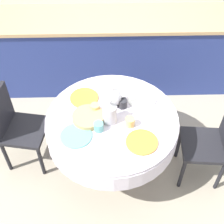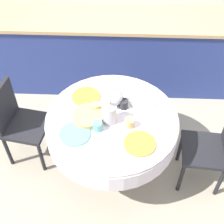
# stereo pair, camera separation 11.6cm
# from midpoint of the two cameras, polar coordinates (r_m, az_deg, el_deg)

# --- Properties ---
(ground_plane) EXTENTS (12.00, 12.00, 0.00)m
(ground_plane) POSITION_cam_midpoint_polar(r_m,az_deg,el_deg) (3.26, -1.04, -9.95)
(ground_plane) COLOR #9E937F
(kitchen_counter) EXTENTS (3.24, 0.64, 0.93)m
(kitchen_counter) POSITION_cam_midpoint_polar(r_m,az_deg,el_deg) (3.86, -1.38, 10.96)
(kitchen_counter) COLOR navy
(kitchen_counter) RESTS_ON ground_plane
(dining_table) EXTENTS (1.16, 1.16, 0.75)m
(dining_table) POSITION_cam_midpoint_polar(r_m,az_deg,el_deg) (2.77, -1.21, -2.98)
(dining_table) COLOR tan
(dining_table) RESTS_ON ground_plane
(chair_left) EXTENTS (0.43, 0.43, 0.88)m
(chair_left) POSITION_cam_midpoint_polar(r_m,az_deg,el_deg) (2.95, 16.93, -5.23)
(chair_left) COLOR black
(chair_left) RESTS_ON ground_plane
(chair_right) EXTENTS (0.46, 0.46, 0.88)m
(chair_right) POSITION_cam_midpoint_polar(r_m,az_deg,el_deg) (3.10, -18.13, -2.38)
(chair_right) COLOR black
(chair_right) RESTS_ON ground_plane
(plate_near_left) EXTENTS (0.26, 0.26, 0.01)m
(plate_near_left) POSITION_cam_midpoint_polar(r_m,az_deg,el_deg) (2.56, -7.90, -4.36)
(plate_near_left) COLOR #60BCB7
(plate_near_left) RESTS_ON dining_table
(cup_near_left) EXTENTS (0.08, 0.08, 0.08)m
(cup_near_left) POSITION_cam_midpoint_polar(r_m,az_deg,el_deg) (2.56, -3.76, -2.72)
(cup_near_left) COLOR #5BA39E
(cup_near_left) RESTS_ON dining_table
(plate_near_right) EXTENTS (0.26, 0.26, 0.01)m
(plate_near_right) POSITION_cam_midpoint_polar(r_m,az_deg,el_deg) (2.50, 4.14, -5.53)
(plate_near_right) COLOR orange
(plate_near_right) RESTS_ON dining_table
(cup_near_right) EXTENTS (0.08, 0.08, 0.08)m
(cup_near_right) POSITION_cam_midpoint_polar(r_m,az_deg,el_deg) (2.59, 2.03, -1.87)
(cup_near_right) COLOR #DBB766
(cup_near_right) RESTS_ON dining_table
(plate_far_left) EXTENTS (0.26, 0.26, 0.01)m
(plate_far_left) POSITION_cam_midpoint_polar(r_m,az_deg,el_deg) (2.85, -6.28, 2.58)
(plate_far_left) COLOR orange
(plate_far_left) RESTS_ON dining_table
(cup_far_left) EXTENTS (0.08, 0.08, 0.08)m
(cup_far_left) POSITION_cam_midpoint_polar(r_m,az_deg,el_deg) (2.70, -4.34, 0.68)
(cup_far_left) COLOR #DBB766
(cup_far_left) RESTS_ON dining_table
(plate_far_right) EXTENTS (0.26, 0.26, 0.01)m
(plate_far_right) POSITION_cam_midpoint_polar(r_m,az_deg,el_deg) (2.83, 4.29, 2.33)
(plate_far_right) COLOR white
(plate_far_right) RESTS_ON dining_table
(cup_far_right) EXTENTS (0.08, 0.08, 0.08)m
(cup_far_right) POSITION_cam_midpoint_polar(r_m,az_deg,el_deg) (2.73, 0.75, 1.54)
(cup_far_right) COLOR #28282D
(cup_far_right) RESTS_ON dining_table
(coffee_carafe) EXTENTS (0.12, 0.12, 0.25)m
(coffee_carafe) POSITION_cam_midpoint_polar(r_m,az_deg,el_deg) (2.57, -1.71, -0.09)
(coffee_carafe) COLOR #B2B2B7
(coffee_carafe) RESTS_ON dining_table
(teapot) EXTENTS (0.22, 0.16, 0.21)m
(teapot) POSITION_cam_midpoint_polar(r_m,az_deg,el_deg) (2.72, -1.12, 2.79)
(teapot) COLOR white
(teapot) RESTS_ON dining_table
(bread_basket) EXTENTS (0.27, 0.27, 0.05)m
(bread_basket) POSITION_cam_midpoint_polar(r_m,az_deg,el_deg) (2.65, -5.64, -1.04)
(bread_basket) COLOR tan
(bread_basket) RESTS_ON dining_table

